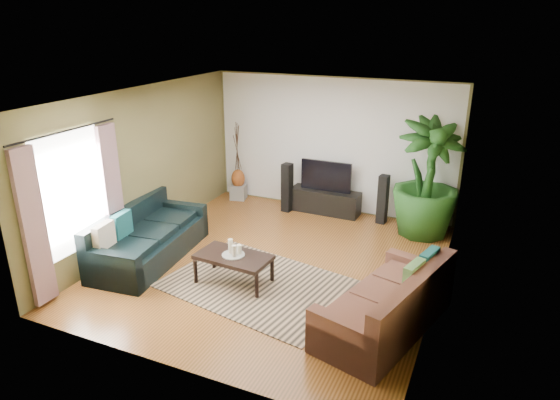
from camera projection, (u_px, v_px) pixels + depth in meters
The scene contains 28 objects.
floor at pixel (275, 265), 8.07m from camera, with size 5.50×5.50×0.00m, color #935426.
ceiling at pixel (274, 96), 7.13m from camera, with size 5.50×5.50×0.00m, color white.
wall_back at pixel (332, 145), 9.96m from camera, with size 5.00×5.00×0.00m, color olive.
wall_front at pixel (166, 262), 5.25m from camera, with size 5.00×5.00×0.00m, color olive.
wall_left at pixel (142, 167), 8.56m from camera, with size 5.50×5.50×0.00m, color olive.
wall_right at pixel (445, 210), 6.65m from camera, with size 5.50×5.50×0.00m, color olive.
backwall_panel at pixel (332, 145), 9.95m from camera, with size 4.90×4.90×0.00m, color white.
window_pane at pixel (72, 193), 7.16m from camera, with size 1.80×1.80×0.00m, color white.
curtain_near at pixel (34, 228), 6.59m from camera, with size 0.08×0.35×2.20m, color gray.
curtain_far at pixel (113, 193), 7.87m from camera, with size 0.08×0.35×2.20m, color gray.
curtain_rod at pixel (65, 131), 6.83m from camera, with size 0.03×0.03×1.90m, color black.
sofa_left at pixel (149, 234), 8.15m from camera, with size 2.29×0.98×0.85m, color black.
sofa_right at pixel (385, 299), 6.31m from camera, with size 2.11×0.95×0.85m, color brown.
area_rug at pixel (259, 285), 7.46m from camera, with size 2.69×1.90×0.01m, color tan.
coffee_table at pixel (234, 269), 7.47m from camera, with size 1.10×0.60×0.45m, color black.
candle_tray at pixel (233, 255), 7.39m from camera, with size 0.34×0.34×0.02m, color gray.
candle_tall at pixel (231, 246), 7.40m from camera, with size 0.07×0.07×0.22m, color beige.
candle_mid at pixel (234, 251), 7.31m from camera, with size 0.07×0.07×0.17m, color #F2E5CC.
candle_short at pixel (239, 249), 7.39m from camera, with size 0.07×0.07×0.14m, color white.
tv_stand at pixel (325, 201), 10.14m from camera, with size 1.41×0.42×0.47m, color black.
television at pixel (326, 176), 9.95m from camera, with size 1.04×0.06×0.61m, color black.
speaker_left at pixel (287, 188), 10.13m from camera, with size 0.18×0.20×1.01m, color black.
speaker_right at pixel (383, 199), 9.54m from camera, with size 0.17×0.19×0.96m, color black.
potted_plant at pixel (427, 179), 8.85m from camera, with size 1.20×1.20×2.14m, color #1D4C19.
plant_pot at pixel (422, 226), 9.17m from camera, with size 0.39×0.39×0.31m, color black.
pedestal at pixel (239, 192), 10.91m from camera, with size 0.32×0.32×0.32m, color gray.
vase at pixel (238, 179), 10.81m from camera, with size 0.29×0.29×0.41m, color brown.
side_table at pixel (180, 224), 9.03m from camera, with size 0.45×0.45×0.48m, color brown.
Camera 1 is at (3.01, -6.54, 3.80)m, focal length 32.00 mm.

